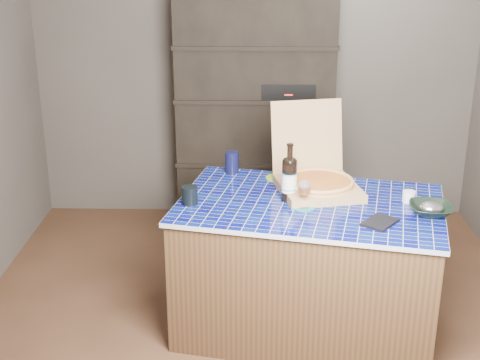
{
  "coord_description": "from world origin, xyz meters",
  "views": [
    {
      "loc": [
        0.0,
        -3.54,
        2.24
      ],
      "look_at": [
        -0.08,
        0.0,
        0.93
      ],
      "focal_mm": 50.0,
      "sensor_mm": 36.0,
      "label": 1
    }
  ],
  "objects_px": {
    "wine_glass": "(304,189)",
    "bowl": "(431,209)",
    "pizza_box": "(317,180)",
    "dvd_case": "(380,222)",
    "kitchen_island": "(308,266)",
    "mead_bottle": "(289,178)"
  },
  "relations": [
    {
      "from": "pizza_box",
      "to": "mead_bottle",
      "type": "height_order",
      "value": "pizza_box"
    },
    {
      "from": "mead_bottle",
      "to": "bowl",
      "type": "distance_m",
      "value": 0.79
    },
    {
      "from": "wine_glass",
      "to": "dvd_case",
      "type": "height_order",
      "value": "wine_glass"
    },
    {
      "from": "wine_glass",
      "to": "bowl",
      "type": "xyz_separation_m",
      "value": [
        0.68,
        -0.07,
        -0.09
      ]
    },
    {
      "from": "pizza_box",
      "to": "wine_glass",
      "type": "height_order",
      "value": "pizza_box"
    },
    {
      "from": "dvd_case",
      "to": "bowl",
      "type": "height_order",
      "value": "bowl"
    },
    {
      "from": "mead_bottle",
      "to": "wine_glass",
      "type": "distance_m",
      "value": 0.14
    },
    {
      "from": "pizza_box",
      "to": "dvd_case",
      "type": "bearing_deg",
      "value": -70.36
    },
    {
      "from": "pizza_box",
      "to": "wine_glass",
      "type": "xyz_separation_m",
      "value": [
        -0.09,
        -0.26,
        0.05
      ]
    },
    {
      "from": "mead_bottle",
      "to": "dvd_case",
      "type": "distance_m",
      "value": 0.57
    },
    {
      "from": "wine_glass",
      "to": "pizza_box",
      "type": "bearing_deg",
      "value": 70.23
    },
    {
      "from": "pizza_box",
      "to": "bowl",
      "type": "height_order",
      "value": "pizza_box"
    },
    {
      "from": "mead_bottle",
      "to": "wine_glass",
      "type": "height_order",
      "value": "mead_bottle"
    },
    {
      "from": "mead_bottle",
      "to": "dvd_case",
      "type": "bearing_deg",
      "value": -34.29
    },
    {
      "from": "pizza_box",
      "to": "bowl",
      "type": "xyz_separation_m",
      "value": [
        0.59,
        -0.34,
        -0.04
      ]
    },
    {
      "from": "kitchen_island",
      "to": "bowl",
      "type": "xyz_separation_m",
      "value": [
        0.64,
        -0.15,
        0.43
      ]
    },
    {
      "from": "pizza_box",
      "to": "dvd_case",
      "type": "height_order",
      "value": "pizza_box"
    },
    {
      "from": "kitchen_island",
      "to": "pizza_box",
      "type": "distance_m",
      "value": 0.51
    },
    {
      "from": "bowl",
      "to": "mead_bottle",
      "type": "bearing_deg",
      "value": 166.2
    },
    {
      "from": "wine_glass",
      "to": "kitchen_island",
      "type": "bearing_deg",
      "value": 62.4
    },
    {
      "from": "wine_glass",
      "to": "dvd_case",
      "type": "bearing_deg",
      "value": -27.88
    },
    {
      "from": "mead_bottle",
      "to": "kitchen_island",
      "type": "bearing_deg",
      "value": -15.02
    }
  ]
}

